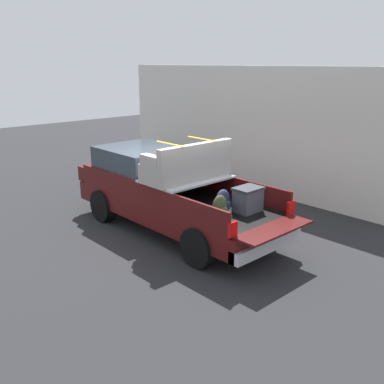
{
  "coord_description": "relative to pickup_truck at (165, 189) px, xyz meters",
  "views": [
    {
      "loc": [
        -7.39,
        6.27,
        3.88
      ],
      "look_at": [
        -0.6,
        0.0,
        1.1
      ],
      "focal_mm": 40.5,
      "sensor_mm": 36.0,
      "label": 1
    }
  ],
  "objects": [
    {
      "name": "building_facade",
      "position": [
        1.29,
        -4.2,
        0.93
      ],
      "size": [
        10.39,
        0.36,
        3.78
      ],
      "primitive_type": "cube",
      "color": "silver",
      "rests_on": "ground_plane"
    },
    {
      "name": "trash_can",
      "position": [
        4.06,
        -2.89,
        -0.47
      ],
      "size": [
        0.6,
        0.6,
        0.98
      ],
      "color": "#1E592D",
      "rests_on": "ground_plane"
    },
    {
      "name": "ground_plane",
      "position": [
        -0.36,
        0.0,
        -0.96
      ],
      "size": [
        40.0,
        40.0,
        0.0
      ],
      "primitive_type": "plane",
      "color": "#262628"
    },
    {
      "name": "pickup_truck",
      "position": [
        0.0,
        0.0,
        0.0
      ],
      "size": [
        6.05,
        2.07,
        2.23
      ],
      "color": "#470F0F",
      "rests_on": "ground_plane"
    }
  ]
}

